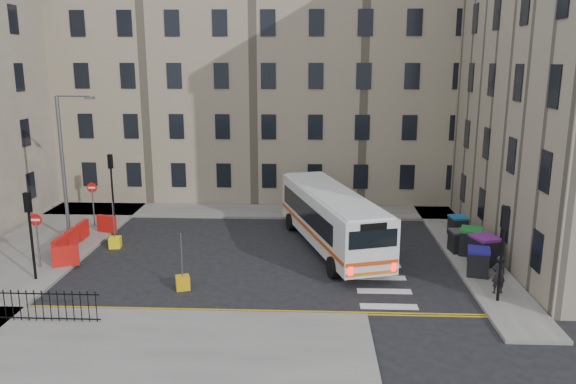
# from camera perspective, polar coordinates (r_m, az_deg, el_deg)

# --- Properties ---
(ground) EXTENTS (120.00, 120.00, 0.00)m
(ground) POSITION_cam_1_polar(r_m,az_deg,el_deg) (29.56, 0.94, -6.55)
(ground) COLOR black
(ground) RESTS_ON ground
(pavement_north) EXTENTS (36.00, 3.20, 0.15)m
(pavement_north) POSITION_cam_1_polar(r_m,az_deg,el_deg) (38.34, -7.69, -1.91)
(pavement_north) COLOR slate
(pavement_north) RESTS_ON ground
(pavement_east) EXTENTS (2.40, 26.00, 0.15)m
(pavement_east) POSITION_cam_1_polar(r_m,az_deg,el_deg) (34.32, 16.37, -4.14)
(pavement_east) COLOR slate
(pavement_east) RESTS_ON ground
(pavement_west) EXTENTS (6.00, 22.00, 0.15)m
(pavement_west) POSITION_cam_1_polar(r_m,az_deg,el_deg) (33.86, -23.52, -4.96)
(pavement_west) COLOR slate
(pavement_west) RESTS_ON ground
(pavement_sw) EXTENTS (20.00, 6.00, 0.15)m
(pavement_sw) POSITION_cam_1_polar(r_m,az_deg,el_deg) (21.81, -19.25, -14.63)
(pavement_sw) COLOR slate
(pavement_sw) RESTS_ON ground
(terrace_north) EXTENTS (38.30, 10.80, 17.20)m
(terrace_north) POSITION_cam_1_polar(r_m,az_deg,el_deg) (44.02, -7.75, 11.30)
(terrace_north) COLOR gray
(terrace_north) RESTS_ON ground
(traffic_light_east) EXTENTS (0.28, 0.22, 4.10)m
(traffic_light_east) POSITION_cam_1_polar(r_m,az_deg,el_deg) (24.70, 21.01, -4.46)
(traffic_light_east) COLOR black
(traffic_light_east) RESTS_ON pavement_east
(traffic_light_nw) EXTENTS (0.28, 0.22, 4.10)m
(traffic_light_nw) POSITION_cam_1_polar(r_m,az_deg,el_deg) (37.29, -17.51, 1.57)
(traffic_light_nw) COLOR black
(traffic_light_nw) RESTS_ON pavement_west
(traffic_light_sw) EXTENTS (0.28, 0.22, 4.10)m
(traffic_light_sw) POSITION_cam_1_polar(r_m,az_deg,el_deg) (27.94, -24.76, -2.81)
(traffic_light_sw) COLOR black
(traffic_light_sw) RESTS_ON pavement_west
(streetlamp) EXTENTS (0.50, 0.22, 8.14)m
(streetlamp) POSITION_cam_1_polar(r_m,az_deg,el_deg) (33.32, -21.90, 2.47)
(streetlamp) COLOR #595B5E
(streetlamp) RESTS_ON pavement_west
(no_entry_north) EXTENTS (0.60, 0.08, 3.00)m
(no_entry_north) POSITION_cam_1_polar(r_m,az_deg,el_deg) (35.81, -19.25, -0.32)
(no_entry_north) COLOR #595B5E
(no_entry_north) RESTS_ON pavement_west
(no_entry_south) EXTENTS (0.60, 0.08, 3.00)m
(no_entry_south) POSITION_cam_1_polar(r_m,az_deg,el_deg) (29.65, -24.17, -3.47)
(no_entry_south) COLOR #595B5E
(no_entry_south) RESTS_ON pavement_west
(roadworks_barriers) EXTENTS (1.66, 6.26, 1.00)m
(roadworks_barriers) POSITION_cam_1_polar(r_m,az_deg,el_deg) (32.37, -20.55, -4.44)
(roadworks_barriers) COLOR red
(roadworks_barriers) RESTS_ON pavement_west
(iron_railings) EXTENTS (7.80, 0.04, 1.20)m
(iron_railings) POSITION_cam_1_polar(r_m,az_deg,el_deg) (24.78, -27.13, -10.22)
(iron_railings) COLOR black
(iron_railings) RESTS_ON pavement_sw
(bus) EXTENTS (5.81, 11.66, 3.11)m
(bus) POSITION_cam_1_polar(r_m,az_deg,el_deg) (30.32, 4.42, -2.52)
(bus) COLOR silver
(bus) RESTS_ON ground
(wheelie_bin_a) EXTENTS (1.26, 1.37, 1.27)m
(wheelie_bin_a) POSITION_cam_1_polar(r_m,az_deg,el_deg) (28.00, 18.75, -6.71)
(wheelie_bin_a) COLOR black
(wheelie_bin_a) RESTS_ON pavement_east
(wheelie_bin_b) EXTENTS (1.48, 1.59, 1.44)m
(wheelie_bin_b) POSITION_cam_1_polar(r_m,az_deg,el_deg) (29.46, 19.32, -5.59)
(wheelie_bin_b) COLOR black
(wheelie_bin_b) RESTS_ON pavement_east
(wheelie_bin_c) EXTENTS (1.45, 1.54, 1.37)m
(wheelie_bin_c) POSITION_cam_1_polar(r_m,az_deg,el_deg) (30.75, 18.06, -4.78)
(wheelie_bin_c) COLOR black
(wheelie_bin_c) RESTS_ON pavement_east
(wheelie_bin_d) EXTENTS (1.03, 1.15, 1.15)m
(wheelie_bin_d) POSITION_cam_1_polar(r_m,az_deg,el_deg) (31.01, 16.96, -4.77)
(wheelie_bin_d) COLOR black
(wheelie_bin_d) RESTS_ON pavement_east
(wheelie_bin_e) EXTENTS (1.06, 1.17, 1.15)m
(wheelie_bin_e) POSITION_cam_1_polar(r_m,az_deg,el_deg) (33.75, 16.87, -3.31)
(wheelie_bin_e) COLOR black
(wheelie_bin_e) RESTS_ON pavement_east
(pedestrian) EXTENTS (0.69, 0.52, 1.71)m
(pedestrian) POSITION_cam_1_polar(r_m,az_deg,el_deg) (26.06, 20.60, -7.85)
(pedestrian) COLOR black
(pedestrian) RESTS_ON pavement_east
(bollard_yellow) EXTENTS (0.68, 0.68, 0.60)m
(bollard_yellow) POSITION_cam_1_polar(r_m,az_deg,el_deg) (32.22, -17.15, -4.91)
(bollard_yellow) COLOR yellow
(bollard_yellow) RESTS_ON ground
(bollard_chevron) EXTENTS (0.76, 0.76, 0.60)m
(bollard_chevron) POSITION_cam_1_polar(r_m,az_deg,el_deg) (25.86, -10.64, -9.04)
(bollard_chevron) COLOR #DA9D0C
(bollard_chevron) RESTS_ON ground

